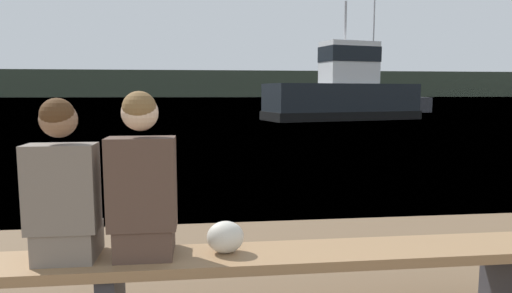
% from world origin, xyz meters
% --- Properties ---
extents(water_surface, '(240.00, 240.00, 0.00)m').
position_xyz_m(water_surface, '(0.00, 125.55, 0.00)').
color(water_surface, teal).
rests_on(water_surface, ground).
extents(far_shoreline, '(600.00, 12.00, 7.79)m').
position_xyz_m(far_shoreline, '(0.00, 140.49, 3.90)').
color(far_shoreline, '#384233').
rests_on(far_shoreline, ground).
extents(bench_main, '(6.08, 0.45, 0.48)m').
position_xyz_m(bench_main, '(-0.22, 3.17, 0.39)').
color(bench_main, '#8E6B47').
rests_on(bench_main, ground).
extents(person_left, '(0.42, 0.39, 1.03)m').
position_xyz_m(person_left, '(-0.48, 3.18, 0.94)').
color(person_left, '#70665B').
rests_on(person_left, bench_main).
extents(person_right, '(0.42, 0.39, 1.07)m').
position_xyz_m(person_right, '(0.00, 3.18, 0.97)').
color(person_right, '#4C382D').
rests_on(person_right, bench_main).
extents(shopping_bag, '(0.25, 0.18, 0.21)m').
position_xyz_m(shopping_bag, '(0.52, 3.20, 0.59)').
color(shopping_bag, beige).
rests_on(shopping_bag, bench_main).
extents(tugboat_red, '(9.20, 4.84, 6.49)m').
position_xyz_m(tugboat_red, '(8.31, 25.19, 1.36)').
color(tugboat_red, black).
rests_on(tugboat_red, water_surface).
extents(moored_sailboat, '(7.96, 3.12, 8.93)m').
position_xyz_m(moored_sailboat, '(13.86, 34.26, 0.59)').
color(moored_sailboat, '#333338').
rests_on(moored_sailboat, water_surface).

